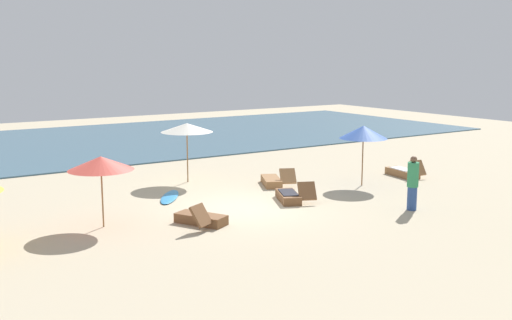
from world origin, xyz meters
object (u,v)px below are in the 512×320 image
lounger_0 (290,196)px  lounger_3 (404,172)px  umbrella_0 (187,128)px  umbrella_3 (101,163)px  surfboard (170,197)px  person_1 (413,183)px  umbrella_1 (363,132)px  lounger_1 (273,181)px  lounger_2 (201,219)px

lounger_0 → lounger_3: 6.34m
umbrella_0 → umbrella_3: bearing=-138.4°
surfboard → lounger_3: bearing=-10.5°
person_1 → lounger_3: bearing=45.8°
lounger_3 → umbrella_1: bearing=-172.6°
person_1 → surfboard: bearing=135.4°
umbrella_1 → lounger_3: 3.17m
umbrella_3 → lounger_3: 12.58m
surfboard → umbrella_3: bearing=-144.3°
umbrella_0 → surfboard: umbrella_0 is taller
umbrella_3 → surfboard: umbrella_3 is taller
umbrella_0 → lounger_3: umbrella_0 is taller
lounger_1 → surfboard: bearing=176.3°
lounger_3 → person_1: 5.41m
umbrella_0 → lounger_2: size_ratio=1.30×
umbrella_0 → surfboard: 3.34m
surfboard → lounger_0: bearing=-39.9°
lounger_1 → lounger_2: bearing=-145.8°
umbrella_3 → lounger_0: size_ratio=1.14×
umbrella_0 → umbrella_3: umbrella_0 is taller
umbrella_3 → lounger_1: (7.13, 1.93, -1.66)m
umbrella_3 → lounger_1: 7.57m
umbrella_0 → umbrella_3: 6.35m
umbrella_3 → lounger_0: 6.42m
lounger_0 → lounger_1: (0.94, 2.36, -0.01)m
lounger_1 → umbrella_3: bearing=-164.8°
lounger_1 → lounger_3: bearing=-15.6°
lounger_0 → surfboard: size_ratio=0.87×
umbrella_1 → person_1: bearing=-108.4°
lounger_0 → surfboard: lounger_0 is taller
umbrella_1 → lounger_0: 4.17m
lounger_2 → person_1: size_ratio=1.02×
umbrella_1 → umbrella_0: bearing=141.5°
umbrella_1 → lounger_3: size_ratio=1.29×
lounger_1 → lounger_0: bearing=-111.8°
lounger_1 → surfboard: lounger_1 is taller
lounger_0 → lounger_1: size_ratio=0.99×
surfboard → lounger_2: bearing=-100.2°
lounger_2 → lounger_1: bearing=34.2°
umbrella_0 → person_1: size_ratio=1.32×
lounger_3 → surfboard: lounger_3 is taller
lounger_0 → lounger_1: bearing=68.2°
umbrella_1 → umbrella_3: umbrella_1 is taller
person_1 → lounger_0: bearing=130.4°
lounger_0 → umbrella_0: bearing=107.3°
umbrella_3 → lounger_3: size_ratio=1.17×
umbrella_1 → lounger_2: bearing=-169.5°
lounger_1 → umbrella_1: bearing=-33.4°
lounger_0 → lounger_2: 3.86m
lounger_3 → lounger_2: bearing=-170.3°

